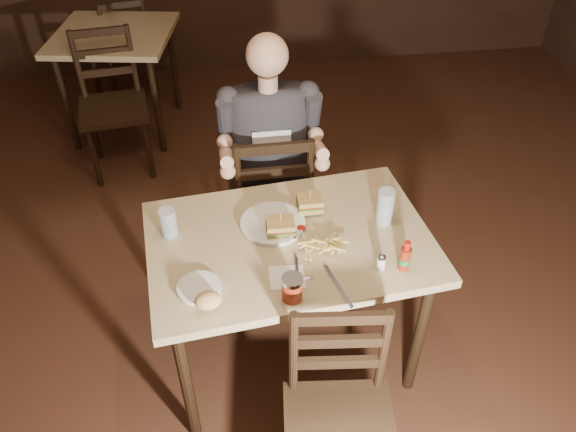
{
  "coord_description": "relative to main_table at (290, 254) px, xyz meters",
  "views": [
    {
      "loc": [
        -0.26,
        -1.47,
        2.31
      ],
      "look_at": [
        -0.02,
        0.25,
        0.85
      ],
      "focal_mm": 35.0,
      "sensor_mm": 36.0,
      "label": 1
    }
  ],
  "objects": [
    {
      "name": "ketchup_dollop",
      "position": [
        0.05,
        0.04,
        0.11
      ],
      "size": [
        0.04,
        0.04,
        0.01
      ],
      "primitive_type": "ellipsoid",
      "rotation": [
        0.0,
        0.0,
        0.1
      ],
      "color": "maroon",
      "rests_on": "dinner_plate"
    },
    {
      "name": "fork",
      "position": [
        0.0,
        -0.18,
        0.09
      ],
      "size": [
        0.03,
        0.15,
        0.0
      ],
      "primitive_type": "cube",
      "rotation": [
        0.0,
        0.0,
        -0.12
      ],
      "color": "silver",
      "rests_on": "napkin"
    },
    {
      "name": "hot_sauce",
      "position": [
        0.41,
        -0.23,
        0.15
      ],
      "size": [
        0.05,
        0.05,
        0.14
      ],
      "primitive_type": null,
      "rotation": [
        0.0,
        0.0,
        0.1
      ],
      "color": "maroon",
      "rests_on": "main_table"
    },
    {
      "name": "room_shell",
      "position": [
        0.02,
        -0.2,
        0.72
      ],
      "size": [
        7.0,
        7.0,
        7.0
      ],
      "color": "black",
      "rests_on": "ground"
    },
    {
      "name": "bread_roll",
      "position": [
        -0.34,
        -0.32,
        0.13
      ],
      "size": [
        0.11,
        0.09,
        0.06
      ],
      "primitive_type": "ellipsoid",
      "rotation": [
        0.0,
        0.0,
        0.1
      ],
      "color": "tan",
      "rests_on": "side_plate"
    },
    {
      "name": "syrup_dispenser",
      "position": [
        -0.04,
        -0.32,
        0.14
      ],
      "size": [
        0.09,
        0.09,
        0.1
      ],
      "primitive_type": null,
      "rotation": [
        0.0,
        0.0,
        0.1
      ],
      "color": "maroon",
      "rests_on": "main_table"
    },
    {
      "name": "chair_near",
      "position": [
        0.09,
        -0.67,
        -0.25
      ],
      "size": [
        0.44,
        0.48,
        0.87
      ],
      "primitive_type": null,
      "rotation": [
        0.0,
        0.0,
        -0.11
      ],
      "color": "black",
      "rests_on": "ground"
    },
    {
      "name": "fries_pile",
      "position": [
        0.12,
        -0.08,
        0.12
      ],
      "size": [
        0.25,
        0.19,
        0.04
      ],
      "primitive_type": null,
      "rotation": [
        0.0,
        0.0,
        0.1
      ],
      "color": "#EBD15F",
      "rests_on": "dinner_plate"
    },
    {
      "name": "salt_shaker",
      "position": [
        0.32,
        -0.21,
        0.12
      ],
      "size": [
        0.04,
        0.04,
        0.06
      ],
      "primitive_type": null,
      "rotation": [
        0.0,
        0.0,
        0.1
      ],
      "color": "white",
      "rests_on": "main_table"
    },
    {
      "name": "bg_table",
      "position": [
        -0.92,
        2.3,
        -0.0
      ],
      "size": [
        0.93,
        0.93,
        0.77
      ],
      "rotation": [
        0.0,
        0.0,
        -0.17
      ],
      "color": "tan",
      "rests_on": "ground"
    },
    {
      "name": "main_table",
      "position": [
        0.0,
        0.0,
        0.0
      ],
      "size": [
        1.22,
        0.88,
        0.77
      ],
      "rotation": [
        0.0,
        0.0,
        0.1
      ],
      "color": "tan",
      "rests_on": "ground"
    },
    {
      "name": "diner",
      "position": [
        -0.01,
        0.62,
        0.24
      ],
      "size": [
        0.51,
        0.4,
        0.88
      ],
      "primitive_type": null,
      "rotation": [
        0.0,
        0.0,
        0.01
      ],
      "color": "#2E2D32",
      "rests_on": "chair_far"
    },
    {
      "name": "napkin",
      "position": [
        -0.04,
        -0.21,
        0.09
      ],
      "size": [
        0.14,
        0.13,
        0.0
      ],
      "primitive_type": "cube",
      "rotation": [
        0.0,
        0.0,
        -0.05
      ],
      "color": "white",
      "rests_on": "main_table"
    },
    {
      "name": "glass_left",
      "position": [
        -0.48,
        0.1,
        0.15
      ],
      "size": [
        0.08,
        0.08,
        0.13
      ],
      "primitive_type": "cylinder",
      "rotation": [
        0.0,
        0.0,
        0.1
      ],
      "color": "silver",
      "rests_on": "main_table"
    },
    {
      "name": "sandwich_left",
      "position": [
        -0.03,
        0.03,
        0.15
      ],
      "size": [
        0.12,
        0.1,
        0.1
      ],
      "primitive_type": null,
      "rotation": [
        0.0,
        0.0,
        -0.03
      ],
      "color": "tan",
      "rests_on": "dinner_plate"
    },
    {
      "name": "chair_far",
      "position": [
        -0.01,
        0.67,
        -0.22
      ],
      "size": [
        0.43,
        0.47,
        0.93
      ],
      "primitive_type": null,
      "rotation": [
        0.0,
        0.0,
        3.15
      ],
      "color": "black",
      "rests_on": "ground"
    },
    {
      "name": "sandwich_right",
      "position": [
        0.11,
        0.16,
        0.15
      ],
      "size": [
        0.11,
        0.09,
        0.1
      ],
      "primitive_type": null,
      "rotation": [
        0.0,
        0.0,
        -0.01
      ],
      "color": "tan",
      "rests_on": "dinner_plate"
    },
    {
      "name": "bg_chair_near",
      "position": [
        -0.92,
        1.75,
        -0.21
      ],
      "size": [
        0.49,
        0.53,
        0.94
      ],
      "primitive_type": null,
      "rotation": [
        0.0,
        0.0,
        0.13
      ],
      "color": "black",
      "rests_on": "ground"
    },
    {
      "name": "knife",
      "position": [
        0.14,
        -0.29,
        0.09
      ],
      "size": [
        0.07,
        0.22,
        0.01
      ],
      "primitive_type": "cube",
      "rotation": [
        0.0,
        0.0,
        0.25
      ],
      "color": "silver",
      "rests_on": "napkin"
    },
    {
      "name": "side_plate",
      "position": [
        -0.37,
        -0.23,
        0.09
      ],
      "size": [
        0.17,
        0.17,
        0.01
      ],
      "primitive_type": "cylinder",
      "rotation": [
        0.0,
        0.0,
        0.1
      ],
      "color": "white",
      "rests_on": "main_table"
    },
    {
      "name": "dinner_plate",
      "position": [
        -0.06,
        0.09,
        0.09
      ],
      "size": [
        0.29,
        0.29,
        0.02
      ],
      "primitive_type": "cylinder",
      "rotation": [
        0.0,
        0.0,
        0.1
      ],
      "color": "white",
      "rests_on": "main_table"
    },
    {
      "name": "glass_right",
      "position": [
        0.41,
        0.05,
        0.17
      ],
      "size": [
        0.08,
        0.08,
        0.16
      ],
      "primitive_type": "cylinder",
      "rotation": [
        0.0,
        0.0,
        0.1
      ],
      "color": "silver",
      "rests_on": "main_table"
    },
    {
      "name": "bg_chair_far",
      "position": [
        -0.92,
        2.85,
        -0.26
      ],
      "size": [
        0.47,
        0.5,
        0.85
      ],
      "primitive_type": null,
      "rotation": [
        0.0,
        0.0,
        3.33
      ],
      "color": "black",
      "rests_on": "ground"
    }
  ]
}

